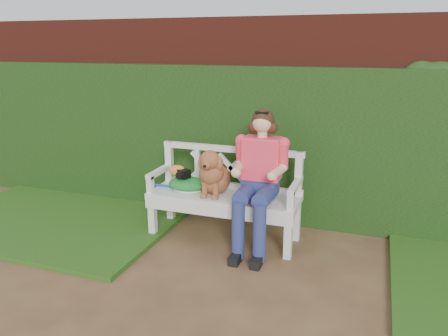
% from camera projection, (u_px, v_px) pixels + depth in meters
% --- Properties ---
extents(ground, '(60.00, 60.00, 0.00)m').
position_uv_depth(ground, '(240.00, 302.00, 3.37)').
color(ground, brown).
extents(brick_wall, '(10.00, 0.30, 2.20)m').
position_uv_depth(brick_wall, '(293.00, 121.00, 4.79)').
color(brick_wall, '#5B2016').
rests_on(brick_wall, ground).
extents(ivy_hedge, '(10.00, 0.18, 1.70)m').
position_uv_depth(ivy_hedge, '(288.00, 148.00, 4.66)').
color(ivy_hedge, '#295419').
rests_on(ivy_hedge, ground).
extents(grass_left, '(2.60, 2.00, 0.05)m').
position_uv_depth(grass_left, '(62.00, 217.00, 4.95)').
color(grass_left, '#28491C').
rests_on(grass_left, ground).
extents(garden_bench, '(1.65, 0.80, 0.48)m').
position_uv_depth(garden_bench, '(224.00, 216.00, 4.41)').
color(garden_bench, white).
rests_on(garden_bench, ground).
extents(seated_woman, '(0.77, 0.87, 1.29)m').
position_uv_depth(seated_woman, '(260.00, 183.00, 4.16)').
color(seated_woman, '#DE3766').
rests_on(seated_woman, ground).
extents(dog, '(0.42, 0.50, 0.48)m').
position_uv_depth(dog, '(214.00, 171.00, 4.28)').
color(dog, '#A06A3F').
rests_on(dog, garden_bench).
extents(tennis_racket, '(0.62, 0.32, 0.03)m').
position_uv_depth(tennis_racket, '(185.00, 188.00, 4.48)').
color(tennis_racket, white).
rests_on(tennis_racket, garden_bench).
extents(green_bag, '(0.44, 0.36, 0.14)m').
position_uv_depth(green_bag, '(187.00, 184.00, 4.45)').
color(green_bag, '#268629').
rests_on(green_bag, garden_bench).
extents(camera_item, '(0.16, 0.14, 0.09)m').
position_uv_depth(camera_item, '(183.00, 173.00, 4.42)').
color(camera_item, black).
rests_on(camera_item, green_bag).
extents(baseball_glove, '(0.22, 0.19, 0.11)m').
position_uv_depth(baseball_glove, '(177.00, 170.00, 4.47)').
color(baseball_glove, orange).
rests_on(baseball_glove, green_bag).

